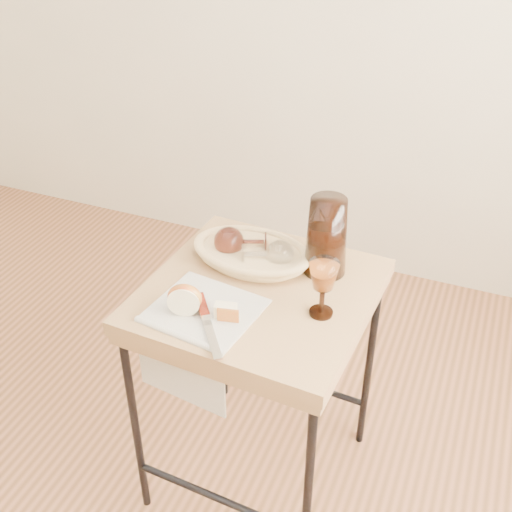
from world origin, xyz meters
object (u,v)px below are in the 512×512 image
at_px(pitcher, 327,236).
at_px(tea_towel, 205,310).
at_px(goblet_lying_b, 264,254).
at_px(table_knife, 207,322).
at_px(wine_goblet, 323,289).
at_px(side_table, 258,389).
at_px(bread_basket, 252,255).
at_px(goblet_lying_a, 245,242).
at_px(apple_half, 185,298).

bearing_deg(pitcher, tea_towel, -145.09).
distance_m(goblet_lying_b, pitcher, 0.18).
xyz_separation_m(pitcher, table_knife, (-0.20, -0.35, -0.10)).
relative_size(tea_towel, wine_goblet, 1.65).
height_order(side_table, goblet_lying_b, goblet_lying_b).
xyz_separation_m(side_table, wine_goblet, (0.19, -0.04, 0.46)).
distance_m(bread_basket, pitcher, 0.23).
height_order(goblet_lying_a, goblet_lying_b, goblet_lying_a).
relative_size(bread_basket, goblet_lying_a, 2.20).
xyz_separation_m(goblet_lying_b, table_knife, (-0.04, -0.29, -0.04)).
distance_m(goblet_lying_a, table_knife, 0.32).
relative_size(tea_towel, table_knife, 1.07).
height_order(tea_towel, apple_half, apple_half).
distance_m(pitcher, table_knife, 0.41).
distance_m(bread_basket, wine_goblet, 0.30).
distance_m(tea_towel, bread_basket, 0.25).
relative_size(pitcher, wine_goblet, 1.68).
height_order(goblet_lying_a, wine_goblet, wine_goblet).
height_order(goblet_lying_a, apple_half, goblet_lying_a).
xyz_separation_m(bread_basket, goblet_lying_b, (0.05, -0.02, 0.03)).
relative_size(tea_towel, pitcher, 0.99).
bearing_deg(tea_towel, side_table, 63.67).
xyz_separation_m(side_table, apple_half, (-0.14, -0.16, 0.43)).
height_order(tea_towel, bread_basket, bread_basket).
xyz_separation_m(wine_goblet, table_knife, (-0.25, -0.16, -0.06)).
distance_m(side_table, wine_goblet, 0.50).
xyz_separation_m(tea_towel, pitcher, (0.23, 0.29, 0.11)).
bearing_deg(goblet_lying_b, goblet_lying_a, 133.01).
height_order(tea_towel, goblet_lying_a, goblet_lying_a).
bearing_deg(side_table, goblet_lying_a, 127.04).
bearing_deg(apple_half, goblet_lying_a, 63.76).
relative_size(side_table, tea_towel, 2.87).
distance_m(tea_towel, pitcher, 0.39).
relative_size(wine_goblet, apple_half, 1.79).
xyz_separation_m(goblet_lying_a, wine_goblet, (0.28, -0.16, 0.02)).
distance_m(wine_goblet, table_knife, 0.30).
bearing_deg(side_table, wine_goblet, -11.22).
xyz_separation_m(tea_towel, goblet_lying_a, (-0.00, 0.27, 0.05)).
xyz_separation_m(pitcher, apple_half, (-0.27, -0.32, -0.07)).
relative_size(side_table, table_knife, 3.07).
bearing_deg(goblet_lying_b, bread_basket, 134.84).
bearing_deg(apple_half, goblet_lying_b, 48.01).
xyz_separation_m(bread_basket, table_knife, (0.01, -0.31, -0.01)).
bearing_deg(wine_goblet, pitcher, 104.79).
bearing_deg(goblet_lying_a, table_knife, 74.52).
height_order(side_table, pitcher, pitcher).
relative_size(side_table, bread_basket, 2.44).
distance_m(goblet_lying_a, wine_goblet, 0.33).
bearing_deg(goblet_lying_a, wine_goblet, 128.35).
xyz_separation_m(tea_towel, table_knife, (0.03, -0.05, 0.01)).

